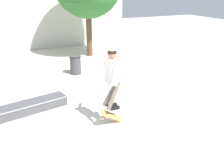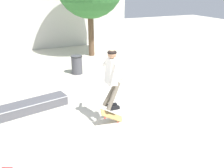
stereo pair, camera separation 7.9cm
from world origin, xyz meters
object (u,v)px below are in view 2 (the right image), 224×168
skate_ledge (32,106)px  skateboard_flipping (112,116)px  skater (112,74)px  trash_bin (77,64)px

skate_ledge → skateboard_flipping: (1.77, -1.58, 0.08)m
skate_ledge → skateboard_flipping: skateboard_flipping is taller
skater → skateboard_flipping: bearing=-114.7°
skater → skateboard_flipping: skater is taller
trash_bin → skater: (-0.27, -4.10, 0.93)m
trash_bin → skateboard_flipping: bearing=-94.1°
skate_ledge → skater: 2.64m
skate_ledge → skater: (1.79, -1.53, 1.18)m
skate_ledge → skater: size_ratio=1.35×
trash_bin → skateboard_flipping: 4.17m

